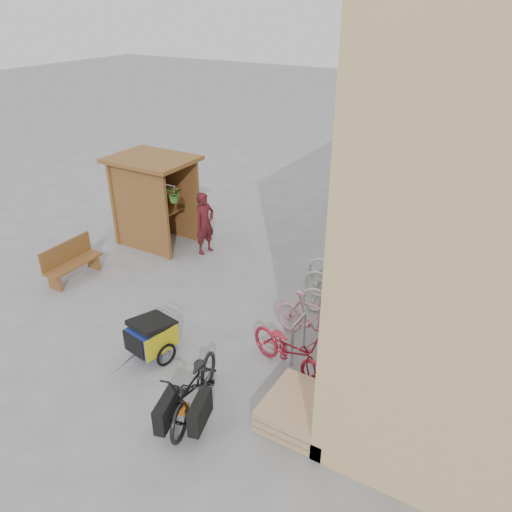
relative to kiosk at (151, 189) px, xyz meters
The scene contains 17 objects.
ground 4.39m from the kiosk, 37.02° to the right, with size 80.00×80.00×0.00m, color #959597.
kiosk is the anchor object (origin of this frame).
bike_rack 5.67m from the kiosk, ahead, with size 0.05×5.35×0.86m.
pallet_stack 7.50m from the kiosk, 31.66° to the right, with size 1.00×1.20×0.40m.
bench 2.80m from the kiosk, 98.86° to the right, with size 0.46×1.47×0.93m.
shopping_carts 7.74m from the kiosk, 35.12° to the left, with size 0.53×2.10×0.95m.
child_trailer 5.10m from the kiosk, 49.98° to the right, with size 0.90×1.46×0.84m.
cargo_bike 6.68m from the kiosk, 43.77° to the right, with size 1.16×2.01×1.00m.
person_kiosk 1.70m from the kiosk, ahead, with size 0.60×0.40×1.66m, color maroon.
bike_0 6.43m from the kiosk, 27.40° to the right, with size 0.65×1.86×0.98m, color maroon.
bike_1 5.96m from the kiosk, 18.88° to the right, with size 0.49×1.72×1.03m, color pink.
bike_2 5.92m from the kiosk, ahead, with size 0.60×1.72×0.90m, color beige.
bike_3 5.63m from the kiosk, ahead, with size 0.49×1.72×1.04m, color beige.
bike_4 5.52m from the kiosk, ahead, with size 0.66×1.88×0.99m, color beige.
bike_5 5.87m from the kiosk, ahead, with size 0.45×1.58×0.95m, color #ACABB0.
bike_6 5.94m from the kiosk, 14.38° to the left, with size 0.60×1.71×0.90m, color pink.
bike_7 6.04m from the kiosk, 19.24° to the left, with size 0.43×1.52×0.91m, color beige.
Camera 1 is at (5.43, -6.80, 6.04)m, focal length 35.00 mm.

